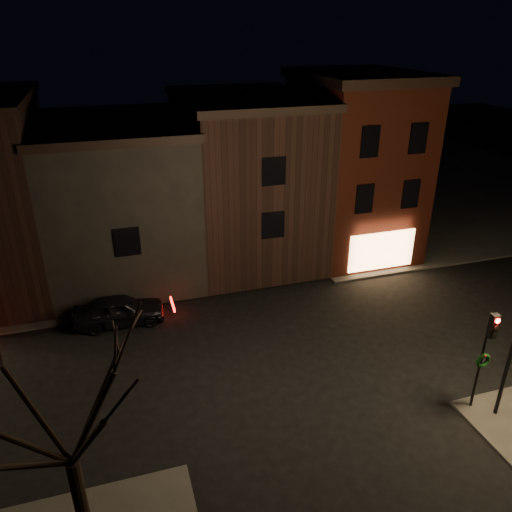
{
  "coord_description": "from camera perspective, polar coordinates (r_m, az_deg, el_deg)",
  "views": [
    {
      "loc": [
        -6.34,
        -16.85,
        13.03
      ],
      "look_at": [
        -0.1,
        3.22,
        3.2
      ],
      "focal_mm": 35.0,
      "sensor_mm": 36.0,
      "label": 1
    }
  ],
  "objects": [
    {
      "name": "corner_building",
      "position": [
        30.93,
        11.15,
        10.32
      ],
      "size": [
        6.5,
        8.5,
        10.5
      ],
      "color": "#40130B",
      "rests_on": "ground"
    },
    {
      "name": "row_building_b",
      "position": [
        28.7,
        -15.36,
        6.53
      ],
      "size": [
        7.8,
        10.3,
        8.4
      ],
      "color": "black",
      "rests_on": "ground"
    },
    {
      "name": "parked_car_a",
      "position": [
        24.59,
        -15.34,
        -5.98
      ],
      "size": [
        4.25,
        1.81,
        1.43
      ],
      "primitive_type": "imported",
      "rotation": [
        0.0,
        0.0,
        1.54
      ],
      "color": "black",
      "rests_on": "ground"
    },
    {
      "name": "row_building_a",
      "position": [
        29.61,
        -1.23,
        8.99
      ],
      "size": [
        7.3,
        10.3,
        9.4
      ],
      "color": "black",
      "rests_on": "ground"
    },
    {
      "name": "traffic_signal",
      "position": [
        19.38,
        24.85,
        -9.42
      ],
      "size": [
        0.58,
        0.38,
        4.05
      ],
      "color": "black",
      "rests_on": "sidewalk_near_right"
    },
    {
      "name": "ground",
      "position": [
        22.22,
        2.77,
        -10.87
      ],
      "size": [
        120.0,
        120.0,
        0.0
      ],
      "primitive_type": "plane",
      "color": "black",
      "rests_on": "ground"
    },
    {
      "name": "bare_tree_left",
      "position": [
        12.55,
        -21.77,
        -14.34
      ],
      "size": [
        5.6,
        5.6,
        7.5
      ],
      "color": "black",
      "rests_on": "sidewalk_near_left"
    },
    {
      "name": "sidewalk_far_right",
      "position": [
        47.11,
        17.74,
        7.9
      ],
      "size": [
        30.0,
        30.0,
        0.12
      ],
      "primitive_type": "cube",
      "color": "#2D2B28",
      "rests_on": "ground"
    }
  ]
}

